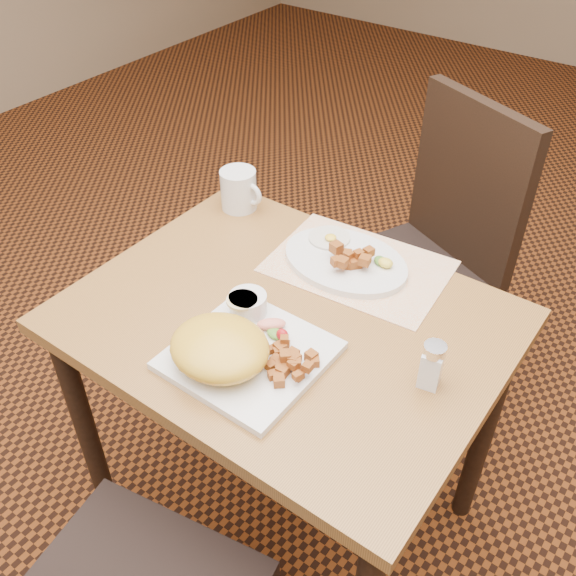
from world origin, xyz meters
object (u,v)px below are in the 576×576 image
Objects in this scene: table at (286,352)px; chair_far at (430,247)px; salt_shaker at (432,365)px; coffee_mug at (239,190)px; plate_square at (249,355)px; plate_oval at (345,261)px.

chair_far is at bearing 87.83° from table.
table is at bearing 111.79° from chair_far.
salt_shaker is 0.81× the size of coffee_mug.
coffee_mug reaches higher than salt_shaker.
plate_square is at bearing 113.37° from chair_far.
plate_square reaches higher than table.
plate_oval is at bearing 91.62° from plate_square.
table is 0.19m from plate_square.
coffee_mug is (-0.36, 0.05, 0.04)m from plate_oval.
table is 2.96× the size of plate_oval.
plate_square is at bearing -48.61° from coffee_mug.
plate_square is 0.37m from plate_oval.
chair_far is 9.70× the size of salt_shaker.
plate_oval is 0.40m from salt_shaker.
table is at bearing -179.67° from salt_shaker.
coffee_mug reaches higher than plate_square.
salt_shaker is at bearing 137.96° from chair_far.
salt_shaker is 0.73m from coffee_mug.
table is at bearing -37.83° from coffee_mug.
plate_square is 0.92× the size of plate_oval.
plate_square is at bearing -83.16° from table.
coffee_mug is (-0.37, 0.42, 0.05)m from plate_square.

